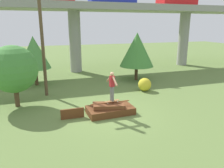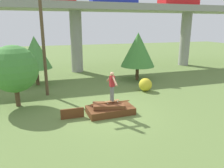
{
  "view_description": "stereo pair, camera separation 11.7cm",
  "coord_description": "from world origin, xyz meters",
  "px_view_note": "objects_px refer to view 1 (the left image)",
  "views": [
    {
      "loc": [
        -3.18,
        -10.07,
        4.47
      ],
      "look_at": [
        0.07,
        -0.08,
        1.6
      ],
      "focal_mm": 35.0,
      "sensor_mm": 36.0,
      "label": 1
    },
    {
      "loc": [
        -3.07,
        -10.1,
        4.47
      ],
      "look_at": [
        0.07,
        -0.08,
        1.6
      ],
      "focal_mm": 35.0,
      "sensor_mm": 36.0,
      "label": 2
    }
  ],
  "objects_px": {
    "car_on_overpass_mid": "(176,1)",
    "utility_pole": "(42,36)",
    "skater": "(112,85)",
    "tree_mid_back": "(13,69)",
    "tree_behind_left": "(34,53)",
    "tree_behind_right": "(137,50)",
    "skateboard": "(112,101)",
    "bush_yellow_flowering": "(145,85)"
  },
  "relations": [
    {
      "from": "car_on_overpass_mid",
      "to": "tree_behind_right",
      "type": "relative_size",
      "value": 1.04
    },
    {
      "from": "tree_behind_left",
      "to": "bush_yellow_flowering",
      "type": "xyz_separation_m",
      "value": [
        7.15,
        -3.94,
        -2.02
      ]
    },
    {
      "from": "car_on_overpass_mid",
      "to": "utility_pole",
      "type": "distance_m",
      "value": 16.06
    },
    {
      "from": "car_on_overpass_mid",
      "to": "tree_behind_left",
      "type": "bearing_deg",
      "value": -163.63
    },
    {
      "from": "tree_behind_left",
      "to": "bush_yellow_flowering",
      "type": "distance_m",
      "value": 8.41
    },
    {
      "from": "tree_behind_left",
      "to": "tree_mid_back",
      "type": "distance_m",
      "value": 4.53
    },
    {
      "from": "skateboard",
      "to": "tree_behind_left",
      "type": "xyz_separation_m",
      "value": [
        -3.74,
        7.09,
        1.77
      ]
    },
    {
      "from": "car_on_overpass_mid",
      "to": "utility_pole",
      "type": "relative_size",
      "value": 0.55
    },
    {
      "from": "car_on_overpass_mid",
      "to": "utility_pole",
      "type": "height_order",
      "value": "car_on_overpass_mid"
    },
    {
      "from": "car_on_overpass_mid",
      "to": "skater",
      "type": "bearing_deg",
      "value": -133.77
    },
    {
      "from": "skateboard",
      "to": "tree_behind_left",
      "type": "distance_m",
      "value": 8.21
    },
    {
      "from": "tree_behind_right",
      "to": "utility_pole",
      "type": "bearing_deg",
      "value": -164.43
    },
    {
      "from": "skater",
      "to": "tree_mid_back",
      "type": "relative_size",
      "value": 0.44
    },
    {
      "from": "skater",
      "to": "bush_yellow_flowering",
      "type": "xyz_separation_m",
      "value": [
        3.41,
        3.16,
        -1.12
      ]
    },
    {
      "from": "utility_pole",
      "to": "tree_behind_right",
      "type": "distance_m",
      "value": 7.66
    },
    {
      "from": "skateboard",
      "to": "car_on_overpass_mid",
      "type": "relative_size",
      "value": 0.2
    },
    {
      "from": "bush_yellow_flowering",
      "to": "tree_mid_back",
      "type": "bearing_deg",
      "value": -176.68
    },
    {
      "from": "car_on_overpass_mid",
      "to": "tree_behind_left",
      "type": "xyz_separation_m",
      "value": [
        -14.66,
        -4.31,
        -4.45
      ]
    },
    {
      "from": "skater",
      "to": "tree_mid_back",
      "type": "distance_m",
      "value": 5.48
    },
    {
      "from": "utility_pole",
      "to": "tree_behind_left",
      "type": "height_order",
      "value": "utility_pole"
    },
    {
      "from": "tree_behind_left",
      "to": "utility_pole",
      "type": "bearing_deg",
      "value": -77.59
    },
    {
      "from": "tree_behind_right",
      "to": "skateboard",
      "type": "bearing_deg",
      "value": -123.57
    },
    {
      "from": "utility_pole",
      "to": "bush_yellow_flowering",
      "type": "xyz_separation_m",
      "value": [
        6.52,
        -1.09,
        -3.33
      ]
    },
    {
      "from": "skater",
      "to": "tree_behind_right",
      "type": "relative_size",
      "value": 0.39
    },
    {
      "from": "car_on_overpass_mid",
      "to": "bush_yellow_flowering",
      "type": "height_order",
      "value": "car_on_overpass_mid"
    },
    {
      "from": "car_on_overpass_mid",
      "to": "tree_behind_right",
      "type": "bearing_deg",
      "value": -142.8
    },
    {
      "from": "tree_behind_right",
      "to": "skater",
      "type": "bearing_deg",
      "value": -123.57
    },
    {
      "from": "car_on_overpass_mid",
      "to": "tree_behind_right",
      "type": "distance_m",
      "value": 9.57
    },
    {
      "from": "utility_pole",
      "to": "tree_mid_back",
      "type": "height_order",
      "value": "utility_pole"
    },
    {
      "from": "utility_pole",
      "to": "tree_mid_back",
      "type": "xyz_separation_m",
      "value": [
        -1.63,
        -1.56,
        -1.65
      ]
    },
    {
      "from": "utility_pole",
      "to": "tree_behind_left",
      "type": "distance_m",
      "value": 3.2
    },
    {
      "from": "tree_mid_back",
      "to": "bush_yellow_flowering",
      "type": "relative_size",
      "value": 3.78
    },
    {
      "from": "tree_behind_left",
      "to": "tree_behind_right",
      "type": "bearing_deg",
      "value": -5.96
    },
    {
      "from": "skateboard",
      "to": "tree_behind_right",
      "type": "relative_size",
      "value": 0.21
    },
    {
      "from": "car_on_overpass_mid",
      "to": "tree_mid_back",
      "type": "distance_m",
      "value": 18.55
    },
    {
      "from": "skateboard",
      "to": "tree_behind_left",
      "type": "bearing_deg",
      "value": 117.8
    },
    {
      "from": "skater",
      "to": "utility_pole",
      "type": "relative_size",
      "value": 0.2
    },
    {
      "from": "skateboard",
      "to": "bush_yellow_flowering",
      "type": "bearing_deg",
      "value": 42.79
    },
    {
      "from": "tree_behind_left",
      "to": "tree_mid_back",
      "type": "bearing_deg",
      "value": -102.79
    },
    {
      "from": "skateboard",
      "to": "tree_mid_back",
      "type": "bearing_deg",
      "value": 150.48
    },
    {
      "from": "bush_yellow_flowering",
      "to": "utility_pole",
      "type": "bearing_deg",
      "value": 170.55
    },
    {
      "from": "utility_pole",
      "to": "skateboard",
      "type": "bearing_deg",
      "value": -53.74
    }
  ]
}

